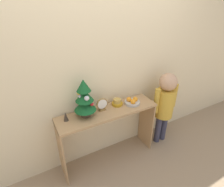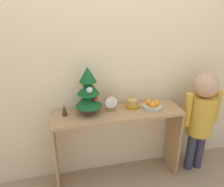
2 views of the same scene
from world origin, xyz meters
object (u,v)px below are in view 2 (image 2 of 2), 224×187
Objects in this scene: singing_bowl at (132,104)px; figurine at (64,110)px; fruit_bowl at (152,105)px; desk_clock at (111,103)px; mini_tree at (88,91)px; child_figure at (202,113)px.

singing_bowl is 1.28× the size of figurine.
fruit_bowl is 0.41m from desk_clock.
mini_tree is 0.28m from figurine.
desk_clock is at bearing -173.99° from singing_bowl.
mini_tree reaches higher than singing_bowl.
fruit_bowl is 0.84m from figurine.
fruit_bowl reaches higher than singing_bowl.
fruit_bowl is (0.61, -0.03, -0.19)m from mini_tree.
mini_tree is at bearing -175.31° from singing_bowl.
mini_tree reaches higher than desk_clock.
singing_bowl is 0.85× the size of desk_clock.
figurine is at bearing 175.21° from mini_tree.
mini_tree is at bearing -4.79° from figurine.
desk_clock is (0.21, 0.01, -0.14)m from mini_tree.
singing_bowl is at bearing 159.87° from fruit_bowl.
desk_clock reaches higher than fruit_bowl.
figurine is (-0.65, -0.02, 0.02)m from singing_bowl.
mini_tree is 1.17m from child_figure.
singing_bowl is at bearing 4.69° from mini_tree.
desk_clock is 0.94m from child_figure.
fruit_bowl is at bearing 173.20° from child_figure.
singing_bowl is (0.43, 0.04, -0.19)m from mini_tree.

